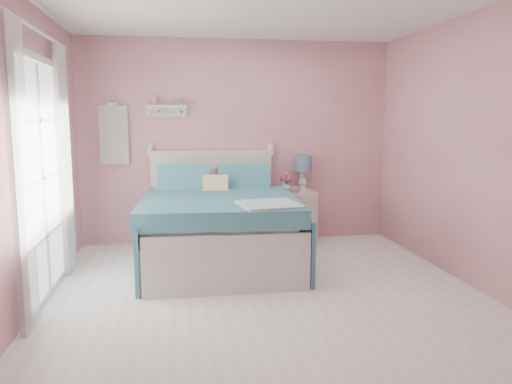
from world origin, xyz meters
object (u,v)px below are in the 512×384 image
object	(u,v)px
bed	(218,227)
table_lamp	(303,166)
vase	(286,186)
nightstand	(296,217)
teacup	(296,189)

from	to	relation	value
bed	table_lamp	bearing A→B (deg)	39.90
vase	nightstand	bearing A→B (deg)	1.66
bed	nightstand	xyz separation A→B (m)	(1.07, 0.79, -0.07)
nightstand	bed	bearing A→B (deg)	-143.72
table_lamp	vase	xyz separation A→B (m)	(-0.25, -0.10, -0.24)
table_lamp	vase	bearing A→B (deg)	-158.76
vase	teacup	xyz separation A→B (m)	(0.10, -0.13, -0.03)
nightstand	teacup	xyz separation A→B (m)	(-0.04, -0.13, 0.38)
vase	teacup	distance (m)	0.16
nightstand	vase	world-z (taller)	vase
nightstand	teacup	distance (m)	0.40
nightstand	teacup	world-z (taller)	teacup
table_lamp	bed	bearing A→B (deg)	-143.33
bed	vase	xyz separation A→B (m)	(0.94, 0.78, 0.34)
table_lamp	vase	distance (m)	0.36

